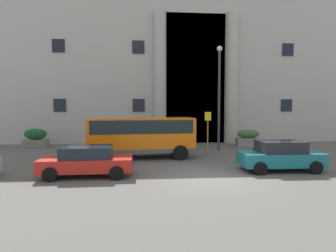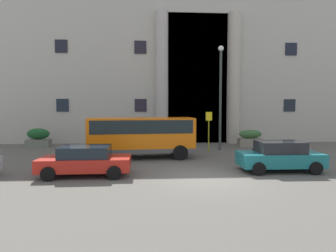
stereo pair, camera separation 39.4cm
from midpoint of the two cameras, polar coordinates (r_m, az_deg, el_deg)
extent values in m
cube|color=#54514A|center=(13.05, 7.42, -10.59)|extent=(80.00, 64.00, 0.12)
cube|color=#ADA99B|center=(30.32, 0.41, 12.19)|extent=(42.22, 9.00, 15.29)
cube|color=black|center=(25.92, 5.07, 9.37)|extent=(5.29, 0.12, 11.47)
cylinder|color=#ABA5A0|center=(25.27, -2.06, 9.53)|extent=(1.09, 1.09, 11.47)
cylinder|color=#B1A897|center=(26.35, 12.13, 9.21)|extent=(1.09, 1.09, 11.47)
cube|color=black|center=(26.39, -21.17, 3.89)|extent=(1.04, 0.08, 1.11)
cube|color=black|center=(25.33, -6.31, 4.13)|extent=(1.04, 0.08, 1.11)
cube|color=black|center=(28.38, 22.17, 3.83)|extent=(1.04, 0.08, 1.11)
cube|color=black|center=(26.91, -21.42, 14.69)|extent=(1.04, 0.08, 1.11)
cube|color=black|center=(25.87, -6.39, 15.38)|extent=(1.04, 0.08, 1.11)
cube|color=black|center=(28.86, 22.42, 13.89)|extent=(1.04, 0.08, 1.11)
cube|color=orange|center=(17.94, -5.97, -1.67)|extent=(6.63, 2.81, 2.07)
cube|color=black|center=(17.90, -5.98, 0.01)|extent=(6.25, 2.80, 0.81)
cube|color=black|center=(18.38, 3.93, -0.44)|extent=(0.22, 1.91, 1.01)
cube|color=#4E4E4E|center=(18.05, -5.95, -4.56)|extent=(6.63, 2.85, 0.24)
cylinder|color=black|center=(19.45, 0.53, -4.31)|extent=(0.92, 0.35, 0.90)
cylinder|color=black|center=(17.24, 1.85, -5.33)|extent=(0.92, 0.35, 0.90)
cylinder|color=black|center=(19.19, -12.94, -4.51)|extent=(0.92, 0.35, 0.90)
cylinder|color=black|center=(16.95, -13.39, -5.59)|extent=(0.92, 0.35, 0.90)
cylinder|color=#929B16|center=(20.39, 7.38, -1.29)|extent=(0.08, 0.08, 2.80)
cube|color=yellow|center=(20.29, 7.42, 1.94)|extent=(0.44, 0.03, 0.60)
cube|color=slate|center=(22.78, -3.25, -3.57)|extent=(1.81, 0.73, 0.57)
ellipsoid|color=#265E2E|center=(22.69, -3.25, -1.56)|extent=(1.74, 0.66, 1.04)
cube|color=gray|center=(24.40, 15.24, -3.11)|extent=(1.95, 0.80, 0.65)
ellipsoid|color=#345E2F|center=(24.33, 15.26, -1.53)|extent=(1.87, 0.72, 0.70)
cube|color=slate|center=(24.93, -25.27, -3.20)|extent=(1.83, 0.84, 0.64)
ellipsoid|color=#1A4D24|center=(24.85, -25.32, -1.46)|extent=(1.76, 0.75, 0.87)
cube|color=#17666A|center=(15.35, 20.78, -6.12)|extent=(4.01, 1.78, 0.66)
cube|color=black|center=(15.26, 20.83, -3.86)|extent=(2.17, 1.55, 0.56)
cylinder|color=black|center=(16.75, 23.75, -6.39)|extent=(0.62, 0.21, 0.62)
cylinder|color=black|center=(15.28, 26.77, -7.43)|extent=(0.62, 0.21, 0.62)
cylinder|color=black|center=(15.69, 14.90, -6.87)|extent=(0.62, 0.21, 0.62)
cylinder|color=black|center=(14.10, 17.17, -8.10)|extent=(0.62, 0.21, 0.62)
cube|color=red|center=(13.83, -16.59, -7.24)|extent=(4.14, 1.89, 0.59)
cube|color=black|center=(13.74, -16.63, -4.97)|extent=(2.25, 1.64, 0.51)
cylinder|color=black|center=(14.57, -10.44, -7.61)|extent=(0.62, 0.21, 0.62)
cylinder|color=black|center=(12.80, -11.11, -9.20)|extent=(0.62, 0.21, 0.62)
cylinder|color=black|center=(15.06, -21.19, -7.43)|extent=(0.62, 0.21, 0.62)
cylinder|color=black|center=(13.36, -23.29, -8.89)|extent=(0.62, 0.21, 0.62)
cylinder|color=black|center=(17.65, 19.01, -5.82)|extent=(0.60, 0.26, 0.60)
cylinder|color=black|center=(16.75, 15.08, -6.25)|extent=(0.61, 0.28, 0.60)
cube|color=black|center=(17.14, 17.11, -5.11)|extent=(0.98, 0.49, 0.32)
cube|color=black|center=(17.01, 16.64, -4.55)|extent=(0.55, 0.34, 0.12)
cylinder|color=#A5A5A8|center=(17.49, 18.75, -3.98)|extent=(0.18, 0.54, 0.03)
cylinder|color=#333C38|center=(21.69, 9.62, 4.96)|extent=(0.18, 0.18, 7.32)
sphere|color=silver|center=(22.11, 9.73, 14.96)|extent=(0.40, 0.40, 0.40)
camera|label=1|loc=(0.20, -90.64, -0.04)|focal=30.57mm
camera|label=2|loc=(0.20, 89.36, 0.04)|focal=30.57mm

